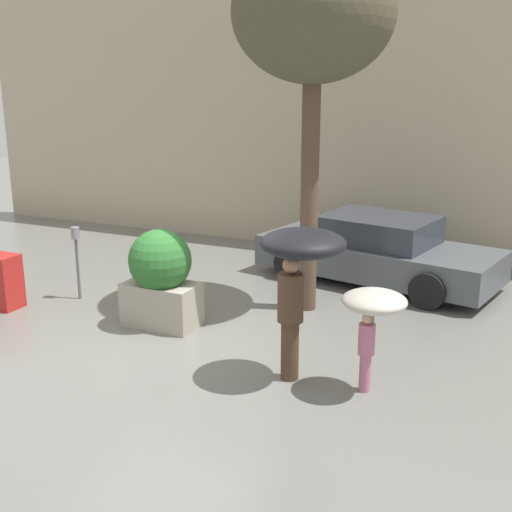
% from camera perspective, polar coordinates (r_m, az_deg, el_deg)
% --- Properties ---
extents(ground_plane, '(40.00, 40.00, 0.00)m').
position_cam_1_polar(ground_plane, '(9.14, -8.32, -8.29)').
color(ground_plane, slate).
extents(building_facade, '(18.00, 0.30, 6.00)m').
position_cam_1_polar(building_facade, '(14.28, 5.73, 12.66)').
color(building_facade, '#B7A88E').
rests_on(building_facade, ground).
extents(planter_box, '(1.13, 0.95, 1.51)m').
position_cam_1_polar(planter_box, '(9.79, -8.47, -1.82)').
color(planter_box, '#9E9384').
rests_on(planter_box, ground).
extents(person_adult, '(1.03, 1.03, 1.94)m').
position_cam_1_polar(person_adult, '(7.68, 3.93, -0.42)').
color(person_adult, '#473323').
rests_on(person_adult, ground).
extents(person_child, '(0.76, 0.76, 1.30)m').
position_cam_1_polar(person_child, '(7.59, 10.36, -4.66)').
color(person_child, '#B76684').
rests_on(person_child, ground).
extents(parked_car_near, '(4.64, 2.63, 1.25)m').
position_cam_1_polar(parked_car_near, '(12.12, 10.75, 0.41)').
color(parked_car_near, '#4C5156').
rests_on(parked_car_near, ground).
extents(street_tree, '(2.44, 2.44, 5.65)m').
position_cam_1_polar(street_tree, '(10.09, 5.12, 20.44)').
color(street_tree, brown).
rests_on(street_tree, ground).
extents(parking_meter, '(0.14, 0.14, 1.26)m').
position_cam_1_polar(parking_meter, '(11.27, -15.68, 0.72)').
color(parking_meter, '#595B60').
rests_on(parking_meter, ground).
extents(newspaper_box, '(0.50, 0.44, 0.90)m').
position_cam_1_polar(newspaper_box, '(11.33, -21.55, -2.13)').
color(newspaper_box, '#B2231E').
rests_on(newspaper_box, ground).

